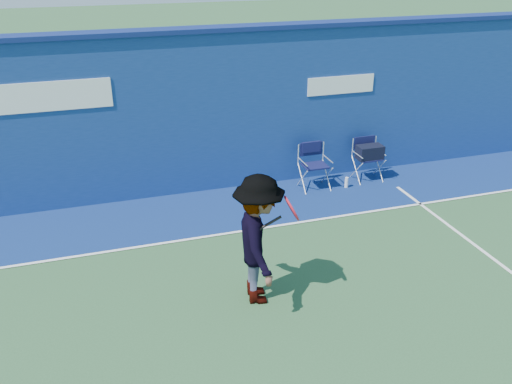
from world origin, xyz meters
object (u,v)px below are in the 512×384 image
object	(u,v)px
directors_chair_right	(368,163)
tennis_player	(259,240)
directors_chair_left	(314,174)
water_bottle	(346,183)

from	to	relation	value
directors_chair_right	tennis_player	bearing A→B (deg)	-136.40
directors_chair_left	water_bottle	distance (m)	0.68
directors_chair_left	directors_chair_right	distance (m)	1.20
directors_chair_left	water_bottle	size ratio (longest dim) A/B	4.06
directors_chair_left	tennis_player	bearing A→B (deg)	-124.40
directors_chair_left	directors_chair_right	xyz separation A→B (m)	(1.20, 0.05, 0.06)
water_bottle	directors_chair_left	bearing A→B (deg)	162.82
directors_chair_left	water_bottle	world-z (taller)	directors_chair_left
directors_chair_right	water_bottle	world-z (taller)	directors_chair_right
directors_chair_left	water_bottle	xyz separation A→B (m)	(0.62, -0.19, -0.19)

